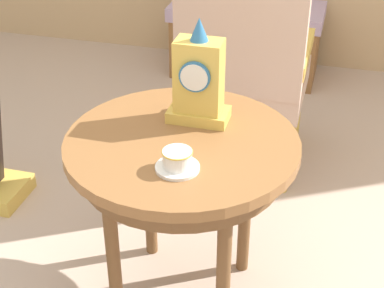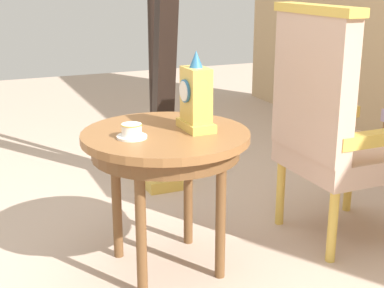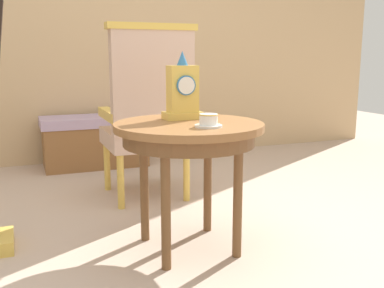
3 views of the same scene
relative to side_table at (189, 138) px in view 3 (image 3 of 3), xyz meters
The scene contains 7 objects.
ground_plane 0.56m from the side_table, 143.31° to the right, with size 10.00×10.00×0.00m, color #BCA38E.
wall_back 2.36m from the side_table, 91.79° to the left, with size 6.00×0.10×2.80m, color tan.
side_table is the anchor object (origin of this frame).
teacup_left 0.19m from the side_table, 78.34° to the right, with size 0.12×0.12×0.06m.
mantel_clock 0.25m from the side_table, 82.41° to the left, with size 0.19×0.11×0.34m.
armchair 0.82m from the side_table, 87.61° to the left, with size 0.56×0.53×1.14m.
window_bench 1.93m from the side_table, 94.33° to the left, with size 0.90×0.40×0.44m.
Camera 3 is at (-0.68, -1.90, 0.94)m, focal length 41.67 mm.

